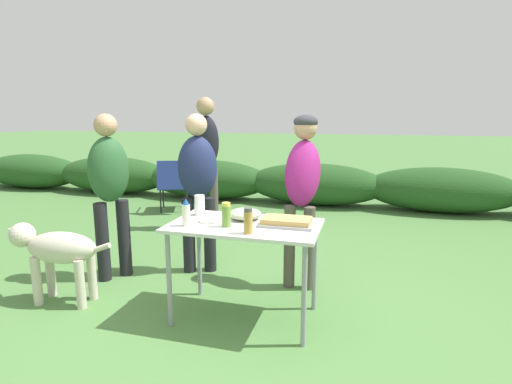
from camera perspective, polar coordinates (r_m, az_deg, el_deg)
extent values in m
plane|color=#4C7A3D|center=(3.22, -1.55, -17.38)|extent=(60.00, 60.00, 0.00)
ellipsoid|color=#234C1E|center=(9.71, -29.42, 2.62)|extent=(2.40, 0.90, 0.71)
ellipsoid|color=#234C1E|center=(8.42, -19.71, 2.33)|extent=(2.40, 0.90, 0.71)
ellipsoid|color=#234C1E|center=(7.45, -7.02, 1.84)|extent=(2.40, 0.90, 0.71)
ellipsoid|color=#234C1E|center=(6.93, 8.43, 1.13)|extent=(2.40, 0.90, 0.71)
ellipsoid|color=#234C1E|center=(6.98, 24.93, 0.28)|extent=(2.40, 0.90, 0.71)
cube|color=silver|center=(2.94, -1.63, -4.81)|extent=(1.10, 0.64, 0.02)
cylinder|color=gray|center=(3.01, -12.31, -12.16)|extent=(0.04, 0.04, 0.71)
cylinder|color=gray|center=(2.72, 6.88, -14.56)|extent=(0.04, 0.04, 0.71)
cylinder|color=gray|center=(3.46, -8.10, -8.90)|extent=(0.04, 0.04, 0.71)
cylinder|color=gray|center=(3.22, 8.39, -10.50)|extent=(0.04, 0.04, 0.71)
cube|color=#9E9EA3|center=(2.91, 4.40, -4.57)|extent=(0.39, 0.24, 0.02)
cube|color=tan|center=(2.90, 4.41, -4.03)|extent=(0.35, 0.21, 0.04)
cylinder|color=white|center=(3.03, -6.27, -3.98)|extent=(0.21, 0.21, 0.02)
ellipsoid|color=#ADBC99|center=(3.06, -1.60, -3.14)|extent=(0.25, 0.25, 0.08)
cylinder|color=white|center=(3.21, -8.05, -1.87)|extent=(0.08, 0.08, 0.16)
cylinder|color=silver|center=(2.91, -9.95, -3.29)|extent=(0.06, 0.06, 0.16)
cone|color=#194793|center=(2.89, -10.02, -1.36)|extent=(0.05, 0.05, 0.04)
cylinder|color=olive|center=(2.86, -4.27, -3.49)|extent=(0.07, 0.07, 0.15)
cylinder|color=#D1CC47|center=(2.84, -4.29, -1.77)|extent=(0.06, 0.06, 0.03)
cylinder|color=#B2893D|center=(2.69, -1.13, -4.40)|extent=(0.06, 0.06, 0.15)
cylinder|color=#4C4C4C|center=(2.67, -1.13, -2.56)|extent=(0.06, 0.06, 0.03)
cylinder|color=#4C473D|center=(3.59, 4.80, -7.80)|extent=(0.10, 0.10, 0.75)
cylinder|color=#4C473D|center=(3.57, 7.54, -8.00)|extent=(0.10, 0.10, 0.75)
ellipsoid|color=#931E70|center=(3.54, 6.68, 2.75)|extent=(0.31, 0.44, 0.64)
sphere|color=tan|center=(3.61, 7.10, 9.02)|extent=(0.21, 0.21, 0.21)
ellipsoid|color=#333338|center=(3.61, 7.12, 9.92)|extent=(0.22, 0.22, 0.12)
cylinder|color=#4C473D|center=(5.44, -7.87, -0.87)|extent=(0.11, 0.11, 0.84)
cylinder|color=#4C473D|center=(5.38, -5.99, -0.96)|extent=(0.11, 0.11, 0.84)
ellipsoid|color=black|center=(5.31, -7.13, 7.14)|extent=(0.36, 0.27, 0.68)
sphere|color=tan|center=(5.30, -7.25, 12.07)|extent=(0.23, 0.23, 0.23)
cylinder|color=black|center=(3.98, -21.07, -6.70)|extent=(0.12, 0.12, 0.74)
cylinder|color=black|center=(4.05, -18.31, -6.24)|extent=(0.12, 0.12, 0.74)
ellipsoid|color=#28562D|center=(3.87, -20.31, 3.01)|extent=(0.43, 0.46, 0.60)
sphere|color=tan|center=(3.84, -20.71, 8.93)|extent=(0.20, 0.20, 0.20)
cylinder|color=black|center=(3.97, -9.57, -6.14)|extent=(0.12, 0.12, 0.74)
cylinder|color=black|center=(3.97, -6.62, -6.06)|extent=(0.12, 0.12, 0.74)
ellipsoid|color=navy|center=(3.83, -8.36, 3.49)|extent=(0.45, 0.39, 0.60)
sphere|color=#DBAD89|center=(3.80, -8.53, 9.49)|extent=(0.20, 0.20, 0.20)
cylinder|color=beige|center=(3.54, -23.82, -11.98)|extent=(0.07, 0.07, 0.40)
cylinder|color=beige|center=(3.67, -22.38, -11.05)|extent=(0.07, 0.07, 0.40)
cylinder|color=beige|center=(3.76, -28.83, -11.11)|extent=(0.07, 0.07, 0.40)
cylinder|color=beige|center=(3.88, -27.30, -10.27)|extent=(0.07, 0.07, 0.40)
ellipsoid|color=beige|center=(3.62, -25.99, -7.16)|extent=(0.62, 0.32, 0.26)
sphere|color=beige|center=(3.81, -30.39, -5.31)|extent=(0.20, 0.20, 0.20)
cone|color=beige|center=(3.85, -31.36, -4.84)|extent=(0.16, 0.12, 0.14)
cylinder|color=beige|center=(3.44, -21.42, -7.50)|extent=(0.19, 0.06, 0.10)
cube|color=navy|center=(6.59, -11.63, 0.76)|extent=(0.60, 0.60, 0.03)
cube|color=navy|center=(6.28, -11.90, 2.37)|extent=(0.49, 0.33, 0.44)
cylinder|color=black|center=(6.45, -13.47, -1.30)|extent=(0.02, 0.02, 0.38)
cylinder|color=black|center=(6.42, -9.92, -1.22)|extent=(0.02, 0.02, 0.38)
cylinder|color=black|center=(6.84, -13.12, -0.59)|extent=(0.02, 0.02, 0.38)
cylinder|color=black|center=(6.81, -9.77, -0.52)|extent=(0.02, 0.02, 0.38)
cylinder|color=black|center=(6.58, -13.69, 2.21)|extent=(0.18, 0.39, 0.02)
cylinder|color=black|center=(6.55, -9.68, 2.32)|extent=(0.18, 0.39, 0.02)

